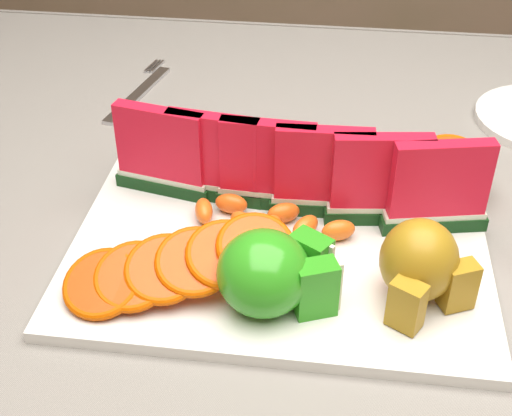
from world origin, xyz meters
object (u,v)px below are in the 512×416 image
(platter, at_px, (280,246))
(fork, at_px, (140,91))
(pear_cluster, at_px, (421,264))
(apple_cluster, at_px, (272,273))

(platter, relative_size, fork, 2.06)
(platter, bearing_deg, pear_cluster, -26.33)
(apple_cluster, height_order, fork, apple_cluster)
(apple_cluster, bearing_deg, pear_cluster, 9.93)
(pear_cluster, bearing_deg, platter, 153.67)
(pear_cluster, height_order, fork, pear_cluster)
(platter, height_order, apple_cluster, apple_cluster)
(platter, xyz_separation_m, pear_cluster, (0.13, -0.06, 0.04))
(platter, height_order, fork, platter)
(fork, bearing_deg, platter, -54.24)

